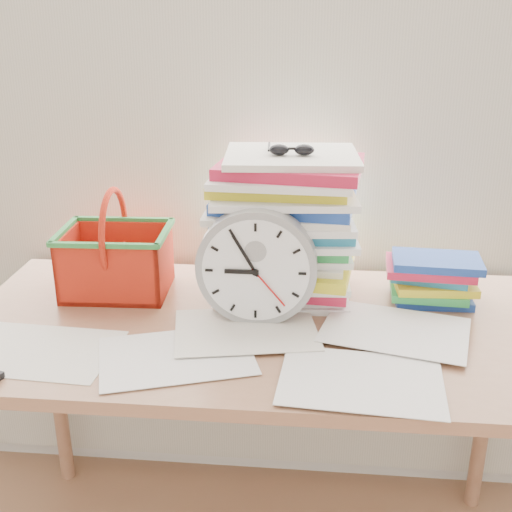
# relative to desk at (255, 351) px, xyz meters

# --- Properties ---
(curtain) EXTENTS (2.40, 0.01, 2.50)m
(curtain) POSITION_rel_desk_xyz_m (0.00, 0.38, 0.62)
(curtain) COLOR beige
(curtain) RESTS_ON room_shell
(desk) EXTENTS (1.40, 0.70, 0.75)m
(desk) POSITION_rel_desk_xyz_m (0.00, 0.00, 0.00)
(desk) COLOR #956445
(desk) RESTS_ON ground
(paper_stack) EXTENTS (0.37, 0.31, 0.37)m
(paper_stack) POSITION_rel_desk_xyz_m (0.06, 0.17, 0.26)
(paper_stack) COLOR white
(paper_stack) RESTS_ON desk
(clock) EXTENTS (0.28, 0.06, 0.28)m
(clock) POSITION_rel_desk_xyz_m (0.00, 0.01, 0.21)
(clock) COLOR gray
(clock) RESTS_ON desk
(sunglasses) EXTENTS (0.13, 0.11, 0.03)m
(sunglasses) POSITION_rel_desk_xyz_m (0.07, 0.15, 0.46)
(sunglasses) COLOR black
(sunglasses) RESTS_ON paper_stack
(book_stack) EXTENTS (0.25, 0.20, 0.12)m
(book_stack) POSITION_rel_desk_xyz_m (0.42, 0.17, 0.13)
(book_stack) COLOR white
(book_stack) RESTS_ON desk
(basket) EXTENTS (0.28, 0.22, 0.27)m
(basket) POSITION_rel_desk_xyz_m (-0.37, 0.15, 0.21)
(basket) COLOR red
(basket) RESTS_ON desk
(scattered_papers) EXTENTS (1.26, 0.42, 0.02)m
(scattered_papers) POSITION_rel_desk_xyz_m (0.00, 0.00, 0.08)
(scattered_papers) COLOR white
(scattered_papers) RESTS_ON desk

